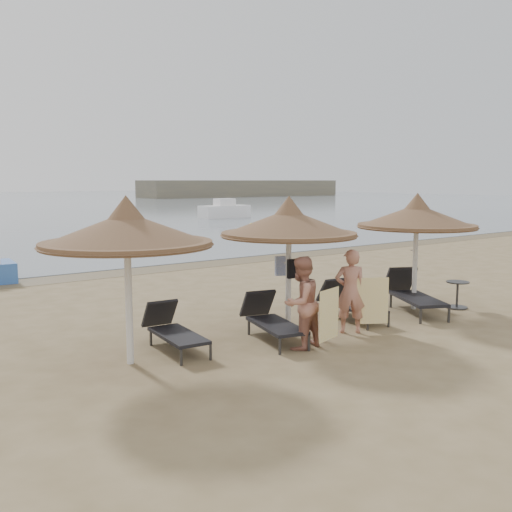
{
  "coord_description": "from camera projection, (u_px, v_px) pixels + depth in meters",
  "views": [
    {
      "loc": [
        -6.77,
        -7.86,
        2.95
      ],
      "look_at": [
        -0.1,
        1.2,
        1.46
      ],
      "focal_mm": 40.0,
      "sensor_mm": 36.0,
      "label": 1
    }
  ],
  "objects": [
    {
      "name": "palapa_left",
      "position": [
        127.0,
        230.0,
        8.99
      ],
      "size": [
        2.75,
        2.75,
        2.73
      ],
      "rotation": [
        0.0,
        0.0,
        -0.31
      ],
      "color": "silver",
      "rests_on": "ground"
    },
    {
      "name": "side_table",
      "position": [
        457.0,
        296.0,
        13.26
      ],
      "size": [
        0.52,
        0.52,
        0.63
      ],
      "rotation": [
        0.0,
        0.0,
        -0.38
      ],
      "color": "#323233",
      "rests_on": "ground"
    },
    {
      "name": "buoy_right",
      "position": [
        252.0,
        226.0,
        35.21
      ],
      "size": [
        0.37,
        0.37,
        0.37
      ],
      "primitive_type": "sphere",
      "color": "yellow",
      "rests_on": "ground"
    },
    {
      "name": "palapa_right",
      "position": [
        417.0,
        217.0,
        12.96
      ],
      "size": [
        2.7,
        2.7,
        2.68
      ],
      "rotation": [
        0.0,
        0.0,
        -0.18
      ],
      "color": "silver",
      "rests_on": "ground"
    },
    {
      "name": "person_left",
      "position": [
        301.0,
        296.0,
        9.98
      ],
      "size": [
        0.97,
        0.73,
        1.91
      ],
      "primitive_type": "imported",
      "rotation": [
        0.0,
        0.0,
        3.33
      ],
      "color": "#B87660",
      "rests_on": "ground"
    },
    {
      "name": "bag_patterned",
      "position": [
        283.0,
        266.0,
        11.34
      ],
      "size": [
        0.32,
        0.22,
        0.39
      ],
      "rotation": [
        0.0,
        0.0,
        -0.42
      ],
      "color": "silver",
      "rests_on": "ground"
    },
    {
      "name": "ground",
      "position": [
        299.0,
        340.0,
        10.64
      ],
      "size": [
        160.0,
        160.0,
        0.0
      ],
      "primitive_type": "plane",
      "color": "#927D58",
      "rests_on": "ground"
    },
    {
      "name": "lounger_near_right",
      "position": [
        349.0,
        302.0,
        12.25
      ],
      "size": [
        0.84,
        1.87,
        0.81
      ],
      "rotation": [
        0.0,
        0.0,
        -0.14
      ],
      "color": "#323233",
      "rests_on": "ground"
    },
    {
      "name": "towel_right",
      "position": [
        372.0,
        301.0,
        11.08
      ],
      "size": [
        0.57,
        0.35,
        0.92
      ],
      "rotation": [
        0.0,
        0.0,
        -0.53
      ],
      "color": "yellow",
      "rests_on": "ground"
    },
    {
      "name": "lounger_far_right",
      "position": [
        412.0,
        293.0,
        12.93
      ],
      "size": [
        1.56,
        2.17,
        0.94
      ],
      "rotation": [
        0.0,
        0.0,
        -0.47
      ],
      "color": "#323233",
      "rests_on": "ground"
    },
    {
      "name": "towel_left",
      "position": [
        329.0,
        314.0,
        9.95
      ],
      "size": [
        0.63,
        0.2,
        0.91
      ],
      "rotation": [
        0.0,
        0.0,
        0.28
      ],
      "color": "yellow",
      "rests_on": "ground"
    },
    {
      "name": "person_right",
      "position": [
        350.0,
        285.0,
        11.03
      ],
      "size": [
        1.05,
        0.97,
        1.91
      ],
      "primitive_type": "imported",
      "rotation": [
        0.0,
        0.0,
        2.53
      ],
      "color": "#B87660",
      "rests_on": "ground"
    },
    {
      "name": "lounger_far_left",
      "position": [
        173.0,
        329.0,
        10.05
      ],
      "size": [
        0.73,
        1.81,
        0.79
      ],
      "rotation": [
        0.0,
        0.0,
        -0.08
      ],
      "color": "#323233",
      "rests_on": "ground"
    },
    {
      "name": "palapa_center",
      "position": [
        289.0,
        224.0,
        11.08
      ],
      "size": [
        2.69,
        2.69,
        2.66
      ],
      "rotation": [
        0.0,
        0.0,
        -0.0
      ],
      "color": "silver",
      "rests_on": "ground"
    },
    {
      "name": "wet_sand_strip",
      "position": [
        106.0,
        274.0,
        18.15
      ],
      "size": [
        200.0,
        1.6,
        0.01
      ],
      "primitive_type": "cube",
      "color": "brown",
      "rests_on": "ground"
    },
    {
      "name": "bag_dark",
      "position": [
        294.0,
        269.0,
        11.07
      ],
      "size": [
        0.27,
        0.14,
        0.37
      ],
      "rotation": [
        0.0,
        0.0,
        -0.21
      ],
      "color": "black",
      "rests_on": "ground"
    },
    {
      "name": "lounger_near_left",
      "position": [
        271.0,
        319.0,
        10.71
      ],
      "size": [
        1.03,
        1.95,
        0.83
      ],
      "rotation": [
        0.0,
        0.0,
        -0.23
      ],
      "color": "#323233",
      "rests_on": "ground"
    }
  ]
}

